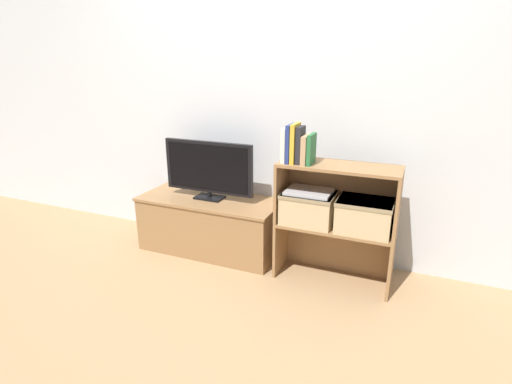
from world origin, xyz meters
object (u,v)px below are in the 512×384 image
book_forest (311,149)px  book_tan (306,150)px  tv (208,168)px  storage_basket_right (365,214)px  book_mustard (295,143)px  book_navy (290,143)px  book_charcoal (300,145)px  tv_stand (211,224)px  book_ivory (286,145)px  storage_basket_left (308,206)px  laptop (309,192)px

book_forest → book_tan: bearing=180.0°
tv → book_tan: 0.84m
storage_basket_right → book_mustard: bearing=-175.9°
book_navy → book_charcoal: size_ratio=1.04×
book_navy → book_tan: 0.11m
storage_basket_right → tv_stand: bearing=175.5°
book_ivory → book_tan: size_ratio=1.21×
book_ivory → book_navy: size_ratio=0.91×
tv → book_ivory: book_ivory is taller
book_mustard → storage_basket_left: 0.45m
book_ivory → storage_basket_right: 0.68m
tv → laptop: size_ratio=2.43×
book_mustard → laptop: (0.10, 0.03, -0.33)m
book_ivory → book_mustard: book_mustard is taller
book_navy → storage_basket_left: size_ratio=0.71×
book_navy → storage_basket_left: book_navy is taller
book_charcoal → tv_stand: bearing=170.5°
book_forest → storage_basket_left: size_ratio=0.56×
tv → storage_basket_left: tv is taller
tv_stand → laptop: laptop is taller
book_forest → laptop: size_ratio=0.65×
book_charcoal → laptop: book_charcoal is taller
tv → book_forest: 0.88m
book_forest → laptop: (-0.01, 0.03, -0.30)m
book_ivory → book_forest: (0.17, 0.00, -0.01)m
tv_stand → tv: (0.00, -0.00, 0.46)m
storage_basket_right → laptop: laptop is taller
storage_basket_right → book_tan: bearing=-175.2°
book_ivory → tv_stand: bearing=169.1°
book_navy → book_forest: bearing=0.0°
book_charcoal → book_forest: 0.08m
book_mustard → laptop: size_ratio=0.85×
tv → book_forest: bearing=-8.6°
book_tan → storage_basket_right: size_ratio=0.53×
storage_basket_left → book_tan: bearing=-124.6°
book_charcoal → laptop: 0.33m
book_tan → book_navy: bearing=180.0°
book_forest → book_ivory: bearing=180.0°
tv → laptop: bearing=-6.4°
tv_stand → book_navy: 1.02m
book_tan → storage_basket_left: 0.40m
storage_basket_left → book_mustard: bearing=-161.2°
book_ivory → laptop: 0.35m
tv_stand → book_forest: bearing=-8.7°
book_tan → storage_basket_left: bearing=55.4°
tv_stand → book_charcoal: book_charcoal is taller
book_ivory → storage_basket_left: (0.16, 0.03, -0.42)m
tv → book_ivory: (0.66, -0.13, 0.26)m
tv → book_navy: (0.69, -0.13, 0.27)m
book_charcoal → book_tan: 0.05m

